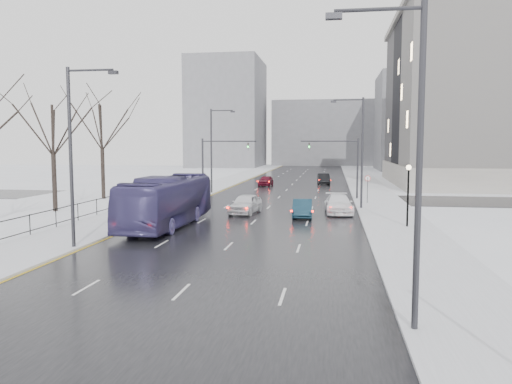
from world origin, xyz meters
The scene contains 25 objects.
road centered at (0.00, 60.00, 0.02)m, with size 16.00×150.00×0.04m, color black.
cross_road centered at (0.00, 48.00, 0.02)m, with size 130.00×10.00×0.04m, color black.
sidewalk_left centered at (-10.50, 60.00, 0.08)m, with size 5.00×150.00×0.16m, color silver.
sidewalk_right centered at (10.50, 60.00, 0.08)m, with size 5.00×150.00×0.16m, color silver.
park_strip centered at (-20.00, 60.00, 0.06)m, with size 14.00×150.00×0.12m, color white.
tree_park_d centered at (-17.80, 34.00, 0.00)m, with size 8.75×8.75×12.50m, color black, non-canonical shape.
tree_park_e centered at (-18.20, 44.00, 0.00)m, with size 9.45×9.45×13.50m, color black, non-canonical shape.
iron_fence centered at (-13.00, 30.00, 0.91)m, with size 0.06×70.00×1.30m.
streetlight_r_near centered at (8.17, 10.00, 5.62)m, with size 2.95×0.25×10.00m.
streetlight_r_mid centered at (8.17, 40.00, 5.62)m, with size 2.95×0.25×10.00m.
streetlight_l_near centered at (-8.17, 20.00, 5.62)m, with size 2.95×0.25×10.00m.
streetlight_l_far centered at (-8.17, 52.00, 5.62)m, with size 2.95×0.25×10.00m.
lamppost_r_mid centered at (11.00, 30.00, 2.94)m, with size 0.36×0.36×4.28m.
mast_signal_right centered at (7.33, 48.00, 4.11)m, with size 6.10×0.33×6.50m.
mast_signal_left centered at (-7.33, 48.00, 4.11)m, with size 6.10×0.33×6.50m.
no_uturn_sign centered at (9.20, 44.00, 2.30)m, with size 0.60×0.06×2.70m.
bldg_far_right centered at (28.00, 115.00, 11.00)m, with size 24.00×20.00×22.00m, color slate.
bldg_far_left centered at (-22.00, 125.00, 14.00)m, with size 18.00×22.00×28.00m, color slate.
bldg_far_center centered at (4.00, 140.00, 9.00)m, with size 30.00×18.00×18.00m, color slate.
bus centered at (-5.75, 28.33, 1.83)m, with size 3.01×12.85×3.58m, color #413A70.
sedan_center_near centered at (-1.40, 35.54, 0.86)m, with size 1.94×4.83×1.65m, color white.
sedan_right_near centered at (3.47, 34.12, 0.76)m, with size 1.52×4.36×1.44m, color #183648.
sedan_right_far centered at (6.35, 36.84, 0.83)m, with size 2.21×5.45×1.58m, color white.
sedan_center_far centered at (-3.50, 64.06, 0.78)m, with size 1.74×4.34×1.48m, color #5B0F21.
sedan_right_distant centered at (4.50, 68.24, 0.82)m, with size 1.65×4.74×1.56m, color black.
Camera 1 is at (5.84, -5.52, 5.82)m, focal length 35.00 mm.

